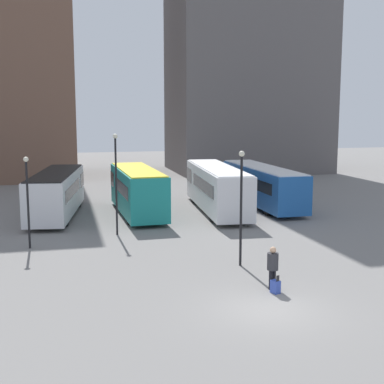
{
  "coord_description": "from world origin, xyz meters",
  "views": [
    {
      "loc": [
        -7.27,
        -18.07,
        7.43
      ],
      "look_at": [
        0.29,
        13.32,
        2.52
      ],
      "focal_mm": 50.0,
      "sensor_mm": 36.0,
      "label": 1
    }
  ],
  "objects_px": {
    "lamp_post_0": "(241,199)",
    "lamp_post_1": "(116,176)",
    "bus_2": "(217,187)",
    "bus_0": "(57,192)",
    "bus_1": "(137,190)",
    "suitcase": "(275,287)",
    "traveler": "(273,264)",
    "bus_3": "(262,184)",
    "lamp_post_2": "(28,194)"
  },
  "relations": [
    {
      "from": "bus_2",
      "to": "lamp_post_1",
      "type": "relative_size",
      "value": 2.05
    },
    {
      "from": "traveler",
      "to": "lamp_post_2",
      "type": "distance_m",
      "value": 14.12
    },
    {
      "from": "bus_0",
      "to": "bus_3",
      "type": "distance_m",
      "value": 15.73
    },
    {
      "from": "bus_2",
      "to": "lamp_post_0",
      "type": "xyz_separation_m",
      "value": [
        -2.85,
        -14.01,
        1.46
      ]
    },
    {
      "from": "bus_0",
      "to": "suitcase",
      "type": "height_order",
      "value": "bus_0"
    },
    {
      "from": "bus_1",
      "to": "suitcase",
      "type": "height_order",
      "value": "bus_1"
    },
    {
      "from": "bus_1",
      "to": "bus_3",
      "type": "xyz_separation_m",
      "value": [
        10.06,
        1.45,
        -0.1
      ]
    },
    {
      "from": "suitcase",
      "to": "traveler",
      "type": "bearing_deg",
      "value": -28.94
    },
    {
      "from": "bus_2",
      "to": "bus_3",
      "type": "relative_size",
      "value": 1.01
    },
    {
      "from": "bus_1",
      "to": "lamp_post_0",
      "type": "bearing_deg",
      "value": -169.41
    },
    {
      "from": "bus_1",
      "to": "suitcase",
      "type": "xyz_separation_m",
      "value": [
        3.21,
        -18.16,
        -1.53
      ]
    },
    {
      "from": "bus_2",
      "to": "suitcase",
      "type": "xyz_separation_m",
      "value": [
        -2.72,
        -18.13,
        -1.55
      ]
    },
    {
      "from": "bus_2",
      "to": "lamp_post_0",
      "type": "bearing_deg",
      "value": 172.71
    },
    {
      "from": "bus_1",
      "to": "bus_2",
      "type": "height_order",
      "value": "bus_2"
    },
    {
      "from": "bus_3",
      "to": "lamp_post_0",
      "type": "xyz_separation_m",
      "value": [
        -6.98,
        -15.48,
        1.59
      ]
    },
    {
      "from": "bus_0",
      "to": "bus_1",
      "type": "height_order",
      "value": "bus_1"
    },
    {
      "from": "bus_0",
      "to": "lamp_post_1",
      "type": "distance_m",
      "value": 8.0
    },
    {
      "from": "traveler",
      "to": "lamp_post_0",
      "type": "distance_m",
      "value": 4.23
    },
    {
      "from": "lamp_post_0",
      "to": "bus_2",
      "type": "bearing_deg",
      "value": 78.51
    },
    {
      "from": "lamp_post_0",
      "to": "lamp_post_1",
      "type": "xyz_separation_m",
      "value": [
        -5.16,
        7.93,
        0.27
      ]
    },
    {
      "from": "bus_1",
      "to": "bus_3",
      "type": "height_order",
      "value": "bus_1"
    },
    {
      "from": "bus_0",
      "to": "bus_1",
      "type": "relative_size",
      "value": 1.12
    },
    {
      "from": "suitcase",
      "to": "bus_2",
      "type": "bearing_deg",
      "value": -29.7
    },
    {
      "from": "traveler",
      "to": "lamp_post_1",
      "type": "height_order",
      "value": "lamp_post_1"
    },
    {
      "from": "bus_0",
      "to": "lamp_post_2",
      "type": "height_order",
      "value": "lamp_post_2"
    },
    {
      "from": "bus_0",
      "to": "lamp_post_2",
      "type": "relative_size",
      "value": 2.28
    },
    {
      "from": "suitcase",
      "to": "lamp_post_1",
      "type": "distance_m",
      "value": 13.56
    },
    {
      "from": "bus_3",
      "to": "lamp_post_2",
      "type": "height_order",
      "value": "lamp_post_2"
    },
    {
      "from": "bus_2",
      "to": "traveler",
      "type": "relative_size",
      "value": 6.84
    },
    {
      "from": "bus_3",
      "to": "lamp_post_1",
      "type": "xyz_separation_m",
      "value": [
        -12.14,
        -7.55,
        1.86
      ]
    },
    {
      "from": "bus_2",
      "to": "lamp_post_2",
      "type": "height_order",
      "value": "lamp_post_2"
    },
    {
      "from": "bus_3",
      "to": "suitcase",
      "type": "xyz_separation_m",
      "value": [
        -6.85,
        -19.61,
        -1.42
      ]
    },
    {
      "from": "bus_2",
      "to": "bus_3",
      "type": "distance_m",
      "value": 4.39
    },
    {
      "from": "traveler",
      "to": "bus_0",
      "type": "bearing_deg",
      "value": 4.65
    },
    {
      "from": "bus_1",
      "to": "bus_2",
      "type": "relative_size",
      "value": 0.81
    },
    {
      "from": "bus_3",
      "to": "suitcase",
      "type": "height_order",
      "value": "bus_3"
    },
    {
      "from": "bus_0",
      "to": "suitcase",
      "type": "relative_size",
      "value": 14.64
    },
    {
      "from": "bus_0",
      "to": "bus_3",
      "type": "relative_size",
      "value": 0.92
    },
    {
      "from": "traveler",
      "to": "lamp_post_2",
      "type": "bearing_deg",
      "value": 26.38
    },
    {
      "from": "bus_1",
      "to": "bus_0",
      "type": "bearing_deg",
      "value": 80.02
    },
    {
      "from": "bus_2",
      "to": "suitcase",
      "type": "height_order",
      "value": "bus_2"
    },
    {
      "from": "bus_3",
      "to": "suitcase",
      "type": "relative_size",
      "value": 15.9
    },
    {
      "from": "bus_0",
      "to": "traveler",
      "type": "distance_m",
      "value": 20.52
    },
    {
      "from": "traveler",
      "to": "suitcase",
      "type": "distance_m",
      "value": 0.96
    },
    {
      "from": "bus_1",
      "to": "lamp_post_2",
      "type": "relative_size",
      "value": 2.04
    },
    {
      "from": "traveler",
      "to": "lamp_post_2",
      "type": "xyz_separation_m",
      "value": [
        -10.32,
        9.44,
        1.9
      ]
    },
    {
      "from": "bus_1",
      "to": "traveler",
      "type": "height_order",
      "value": "bus_1"
    },
    {
      "from": "bus_0",
      "to": "lamp_post_0",
      "type": "xyz_separation_m",
      "value": [
        8.73,
        -14.85,
        1.56
      ]
    },
    {
      "from": "traveler",
      "to": "lamp_post_0",
      "type": "xyz_separation_m",
      "value": [
        -0.2,
        3.61,
        2.2
      ]
    },
    {
      "from": "bus_3",
      "to": "traveler",
      "type": "distance_m",
      "value": 20.27
    }
  ]
}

